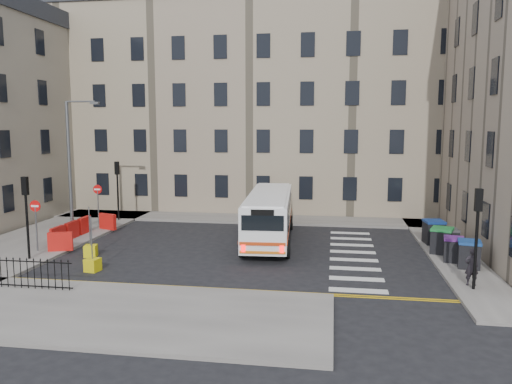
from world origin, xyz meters
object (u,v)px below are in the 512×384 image
(streetlamp, at_px, (69,165))
(bus, at_px, (269,214))
(wheelie_bin_a, at_px, (469,254))
(wheelie_bin_d, at_px, (448,240))
(bollard_chevron, at_px, (93,265))
(bollard_yellow, at_px, (91,251))
(pedestrian, at_px, (472,267))
(wheelie_bin_e, at_px, (434,232))
(wheelie_bin_b, at_px, (454,249))
(wheelie_bin_c, at_px, (442,240))

(streetlamp, relative_size, bus, 0.78)
(wheelie_bin_a, bearing_deg, wheelie_bin_d, 105.36)
(wheelie_bin_a, bearing_deg, bollard_chevron, -160.29)
(bollard_yellow, bearing_deg, pedestrian, -7.52)
(wheelie_bin_e, xyz_separation_m, bollard_yellow, (-17.95, -5.13, -0.51))
(pedestrian, bearing_deg, wheelie_bin_b, -99.76)
(streetlamp, distance_m, pedestrian, 22.97)
(streetlamp, height_order, wheelie_bin_b, streetlamp)
(wheelie_bin_a, xyz_separation_m, bollard_yellow, (-18.65, -0.41, -0.49))
(wheelie_bin_b, xyz_separation_m, wheelie_bin_e, (-0.24, 3.71, 0.07))
(bus, height_order, bollard_yellow, bus)
(bus, height_order, wheelie_bin_c, bus)
(streetlamp, distance_m, bollard_yellow, 7.10)
(bollard_yellow, bearing_deg, wheelie_bin_e, 15.95)
(pedestrian, bearing_deg, wheelie_bin_d, -100.82)
(pedestrian, bearing_deg, bollard_yellow, -15.05)
(wheelie_bin_e, bearing_deg, wheelie_bin_a, -88.00)
(bus, height_order, bollard_chevron, bus)
(bus, relative_size, bollard_yellow, 17.41)
(wheelie_bin_b, xyz_separation_m, bollard_yellow, (-18.20, -1.42, -0.44))
(wheelie_bin_d, xyz_separation_m, bollard_chevron, (-17.03, -5.92, -0.45))
(wheelie_bin_b, xyz_separation_m, wheelie_bin_d, (0.19, 2.06, 0.01))
(wheelie_bin_b, distance_m, wheelie_bin_c, 1.58)
(bus, bearing_deg, pedestrian, -41.26)
(wheelie_bin_c, distance_m, bollard_chevron, 17.48)
(wheelie_bin_b, height_order, wheelie_bin_d, wheelie_bin_d)
(bollard_yellow, bearing_deg, bus, 28.98)
(wheelie_bin_e, relative_size, bollard_yellow, 2.19)
(wheelie_bin_d, distance_m, wheelie_bin_e, 1.71)
(wheelie_bin_d, height_order, pedestrian, pedestrian)
(bus, bearing_deg, wheelie_bin_c, -14.90)
(streetlamp, height_order, wheelie_bin_a, streetlamp)
(wheelie_bin_b, distance_m, bollard_yellow, 18.26)
(wheelie_bin_c, xyz_separation_m, pedestrian, (0.09, -5.36, 0.12))
(bollard_yellow, xyz_separation_m, bollard_chevron, (1.35, -2.44, 0.00))
(wheelie_bin_b, relative_size, wheelie_bin_d, 1.02)
(bus, bearing_deg, wheelie_bin_d, -11.54)
(bus, xyz_separation_m, pedestrian, (9.36, -7.19, -0.68))
(wheelie_bin_c, bearing_deg, wheelie_bin_a, -55.49)
(wheelie_bin_a, relative_size, pedestrian, 0.83)
(streetlamp, bearing_deg, bus, 0.85)
(streetlamp, relative_size, wheelie_bin_d, 6.82)
(wheelie_bin_c, distance_m, bollard_yellow, 18.21)
(wheelie_bin_c, bearing_deg, bollard_chevron, -142.59)
(wheelie_bin_b, xyz_separation_m, bollard_chevron, (-16.84, -3.87, -0.44))
(wheelie_bin_d, bearing_deg, pedestrian, -95.61)
(wheelie_bin_e, height_order, bollard_chevron, wheelie_bin_e)
(wheelie_bin_d, height_order, bollard_yellow, wheelie_bin_d)
(wheelie_bin_a, bearing_deg, wheelie_bin_e, 108.79)
(wheelie_bin_e, height_order, bollard_yellow, wheelie_bin_e)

